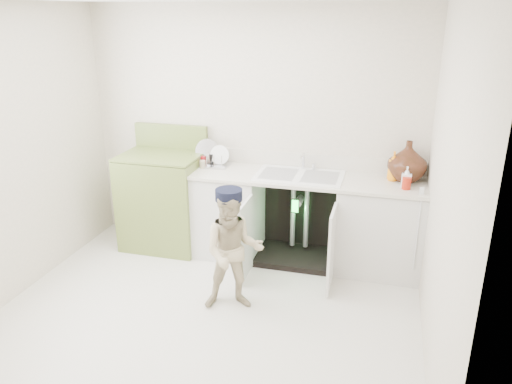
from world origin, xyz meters
TOP-DOWN VIEW (x-y plane):
  - ground at (0.00, 0.00)m, footprint 3.50×3.50m
  - room_shell at (0.00, 0.00)m, footprint 6.00×5.50m
  - counter_run at (0.60, 1.21)m, footprint 2.44×1.02m
  - avocado_stove at (-0.90, 1.18)m, footprint 0.82×0.65m
  - repair_worker at (0.19, 0.19)m, footprint 0.73×0.94m

SIDE VIEW (x-z plane):
  - ground at x=0.00m, z-range 0.00..0.00m
  - counter_run at x=0.60m, z-range -0.15..1.13m
  - avocado_stove at x=-0.90m, z-range -0.11..1.16m
  - repair_worker at x=0.19m, z-range 0.00..1.07m
  - room_shell at x=0.00m, z-range 0.62..1.88m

